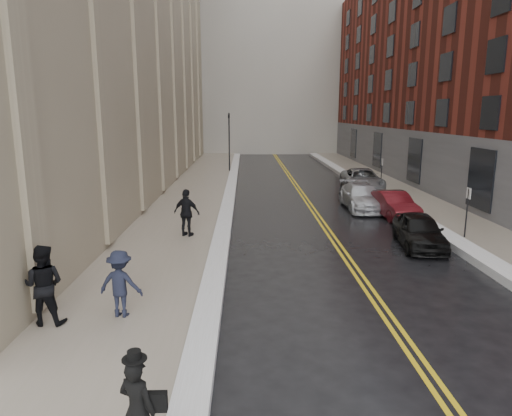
{
  "coord_description": "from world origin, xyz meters",
  "views": [
    {
      "loc": [
        -1.2,
        -10.09,
        5.23
      ],
      "look_at": [
        -0.8,
        7.19,
        1.6
      ],
      "focal_mm": 32.0,
      "sensor_mm": 36.0,
      "label": 1
    }
  ],
  "objects_px": {
    "pedestrian_a": "(44,285)",
    "pedestrian_c": "(187,213)",
    "car_silver_near": "(362,197)",
    "car_black": "(419,231)",
    "car_maroon": "(393,205)",
    "pedestrian_b": "(120,284)",
    "pedestrian_main": "(137,410)",
    "car_silver_far": "(362,179)"
  },
  "relations": [
    {
      "from": "car_silver_near",
      "to": "pedestrian_main",
      "type": "xyz_separation_m",
      "value": [
        -8.0,
        -18.56,
        0.28
      ]
    },
    {
      "from": "car_silver_far",
      "to": "pedestrian_b",
      "type": "relative_size",
      "value": 3.03
    },
    {
      "from": "car_silver_near",
      "to": "pedestrian_a",
      "type": "bearing_deg",
      "value": -128.22
    },
    {
      "from": "car_maroon",
      "to": "pedestrian_b",
      "type": "bearing_deg",
      "value": -138.03
    },
    {
      "from": "car_black",
      "to": "pedestrian_a",
      "type": "xyz_separation_m",
      "value": [
        -11.74,
        -6.71,
        0.48
      ]
    },
    {
      "from": "car_black",
      "to": "car_silver_near",
      "type": "xyz_separation_m",
      "value": [
        -0.44,
        7.28,
        0.02
      ]
    },
    {
      "from": "pedestrian_main",
      "to": "pedestrian_c",
      "type": "relative_size",
      "value": 0.82
    },
    {
      "from": "car_maroon",
      "to": "pedestrian_b",
      "type": "height_order",
      "value": "pedestrian_b"
    },
    {
      "from": "car_silver_near",
      "to": "pedestrian_c",
      "type": "bearing_deg",
      "value": -145.32
    },
    {
      "from": "car_maroon",
      "to": "pedestrian_c",
      "type": "height_order",
      "value": "pedestrian_c"
    },
    {
      "from": "car_maroon",
      "to": "car_silver_near",
      "type": "distance_m",
      "value": 2.36
    },
    {
      "from": "pedestrian_main",
      "to": "car_maroon",
      "type": "bearing_deg",
      "value": -94.87
    },
    {
      "from": "car_black",
      "to": "car_maroon",
      "type": "bearing_deg",
      "value": 90.11
    },
    {
      "from": "pedestrian_main",
      "to": "pedestrian_c",
      "type": "bearing_deg",
      "value": -62.15
    },
    {
      "from": "car_black",
      "to": "pedestrian_c",
      "type": "xyz_separation_m",
      "value": [
        -9.29,
        1.32,
        0.47
      ]
    },
    {
      "from": "car_maroon",
      "to": "pedestrian_b",
      "type": "xyz_separation_m",
      "value": [
        -10.64,
        -11.51,
        0.35
      ]
    },
    {
      "from": "car_silver_far",
      "to": "pedestrian_b",
      "type": "distance_m",
      "value": 22.78
    },
    {
      "from": "car_silver_far",
      "to": "pedestrian_b",
      "type": "bearing_deg",
      "value": -115.7
    },
    {
      "from": "car_silver_far",
      "to": "pedestrian_c",
      "type": "relative_size",
      "value": 2.64
    },
    {
      "from": "pedestrian_main",
      "to": "pedestrian_a",
      "type": "height_order",
      "value": "pedestrian_a"
    },
    {
      "from": "car_silver_near",
      "to": "pedestrian_c",
      "type": "distance_m",
      "value": 10.68
    },
    {
      "from": "pedestrian_a",
      "to": "pedestrian_c",
      "type": "xyz_separation_m",
      "value": [
        2.45,
        8.03,
        -0.01
      ]
    },
    {
      "from": "car_silver_near",
      "to": "pedestrian_main",
      "type": "relative_size",
      "value": 2.89
    },
    {
      "from": "car_black",
      "to": "pedestrian_a",
      "type": "distance_m",
      "value": 13.53
    },
    {
      "from": "car_silver_near",
      "to": "pedestrian_a",
      "type": "relative_size",
      "value": 2.37
    },
    {
      "from": "car_black",
      "to": "car_maroon",
      "type": "relative_size",
      "value": 0.98
    },
    {
      "from": "car_black",
      "to": "pedestrian_c",
      "type": "distance_m",
      "value": 9.39
    },
    {
      "from": "car_black",
      "to": "pedestrian_b",
      "type": "height_order",
      "value": "pedestrian_b"
    },
    {
      "from": "pedestrian_a",
      "to": "pedestrian_c",
      "type": "relative_size",
      "value": 1.01
    },
    {
      "from": "car_black",
      "to": "pedestrian_b",
      "type": "xyz_separation_m",
      "value": [
        -10.01,
        -6.32,
        0.35
      ]
    },
    {
      "from": "pedestrian_main",
      "to": "pedestrian_a",
      "type": "distance_m",
      "value": 5.63
    },
    {
      "from": "car_maroon",
      "to": "car_black",
      "type": "bearing_deg",
      "value": -102.26
    },
    {
      "from": "car_black",
      "to": "car_silver_far",
      "type": "distance_m",
      "value": 13.58
    },
    {
      "from": "car_silver_near",
      "to": "car_maroon",
      "type": "bearing_deg",
      "value": -62.07
    },
    {
      "from": "car_silver_near",
      "to": "pedestrian_b",
      "type": "distance_m",
      "value": 16.64
    },
    {
      "from": "car_maroon",
      "to": "car_silver_near",
      "type": "xyz_separation_m",
      "value": [
        -1.08,
        2.09,
        0.03
      ]
    },
    {
      "from": "car_black",
      "to": "pedestrian_main",
      "type": "xyz_separation_m",
      "value": [
        -8.44,
        -11.27,
        0.3
      ]
    },
    {
      "from": "pedestrian_a",
      "to": "pedestrian_b",
      "type": "bearing_deg",
      "value": -166.48
    },
    {
      "from": "car_silver_near",
      "to": "car_silver_far",
      "type": "distance_m",
      "value": 6.45
    },
    {
      "from": "car_black",
      "to": "car_maroon",
      "type": "height_order",
      "value": "car_black"
    },
    {
      "from": "car_black",
      "to": "pedestrian_a",
      "type": "bearing_deg",
      "value": -143.16
    },
    {
      "from": "car_maroon",
      "to": "pedestrian_main",
      "type": "height_order",
      "value": "pedestrian_main"
    }
  ]
}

